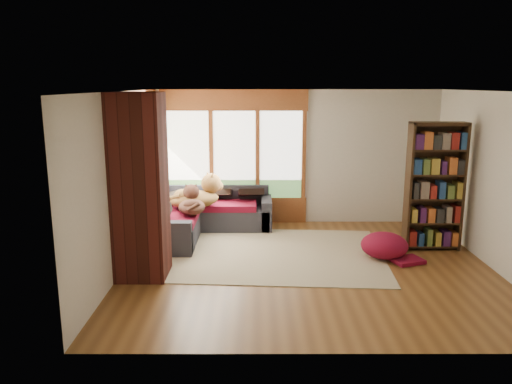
# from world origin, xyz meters

# --- Properties ---
(floor) EXTENTS (5.50, 5.50, 0.00)m
(floor) POSITION_xyz_m (0.00, 0.00, 0.00)
(floor) COLOR brown
(floor) RESTS_ON ground
(ceiling) EXTENTS (5.50, 5.50, 0.00)m
(ceiling) POSITION_xyz_m (0.00, 0.00, 2.60)
(ceiling) COLOR white
(wall_back) EXTENTS (5.50, 0.04, 2.60)m
(wall_back) POSITION_xyz_m (0.00, 2.50, 1.30)
(wall_back) COLOR silver
(wall_back) RESTS_ON ground
(wall_front) EXTENTS (5.50, 0.04, 2.60)m
(wall_front) POSITION_xyz_m (0.00, -2.50, 1.30)
(wall_front) COLOR silver
(wall_front) RESTS_ON ground
(wall_left) EXTENTS (0.04, 5.00, 2.60)m
(wall_left) POSITION_xyz_m (-2.75, 0.00, 1.30)
(wall_left) COLOR silver
(wall_left) RESTS_ON ground
(wall_right) EXTENTS (0.04, 5.00, 2.60)m
(wall_right) POSITION_xyz_m (2.75, 0.00, 1.30)
(wall_right) COLOR silver
(wall_right) RESTS_ON ground
(windows_back) EXTENTS (2.82, 0.10, 1.90)m
(windows_back) POSITION_xyz_m (-1.20, 2.47, 1.35)
(windows_back) COLOR brown
(windows_back) RESTS_ON wall_back
(windows_left) EXTENTS (0.10, 2.62, 1.90)m
(windows_left) POSITION_xyz_m (-2.72, 1.20, 1.35)
(windows_left) COLOR brown
(windows_left) RESTS_ON wall_left
(roller_blind) EXTENTS (0.03, 0.72, 0.90)m
(roller_blind) POSITION_xyz_m (-2.69, 2.03, 1.75)
(roller_blind) COLOR olive
(roller_blind) RESTS_ON wall_left
(brick_chimney) EXTENTS (0.70, 0.70, 2.60)m
(brick_chimney) POSITION_xyz_m (-2.40, -0.35, 1.30)
(brick_chimney) COLOR #471914
(brick_chimney) RESTS_ON ground
(sectional_sofa) EXTENTS (2.20, 2.20, 0.80)m
(sectional_sofa) POSITION_xyz_m (-1.95, 1.70, 0.30)
(sectional_sofa) COLOR #292930
(sectional_sofa) RESTS_ON ground
(area_rug) EXTENTS (3.69, 2.92, 0.01)m
(area_rug) POSITION_xyz_m (-0.51, 0.58, 0.01)
(area_rug) COLOR silver
(area_rug) RESTS_ON ground
(bookshelf) EXTENTS (0.90, 0.30, 2.11)m
(bookshelf) POSITION_xyz_m (2.14, 0.84, 1.06)
(bookshelf) COLOR #331F11
(bookshelf) RESTS_ON ground
(pouf) EXTENTS (0.76, 0.76, 0.40)m
(pouf) POSITION_xyz_m (1.25, 0.40, 0.21)
(pouf) COLOR maroon
(pouf) RESTS_ON area_rug
(dog_tan) EXTENTS (1.08, 0.95, 0.53)m
(dog_tan) POSITION_xyz_m (-1.82, 1.64, 0.80)
(dog_tan) COLOR brown
(dog_tan) RESTS_ON sectional_sofa
(dog_brindle) EXTENTS (0.55, 0.80, 0.41)m
(dog_brindle) POSITION_xyz_m (-1.89, 1.23, 0.74)
(dog_brindle) COLOR #321B15
(dog_brindle) RESTS_ON sectional_sofa
(throw_pillows) EXTENTS (1.98, 1.68, 0.45)m
(throw_pillows) POSITION_xyz_m (-1.86, 1.75, 0.78)
(throw_pillows) COLOR black
(throw_pillows) RESTS_ON sectional_sofa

